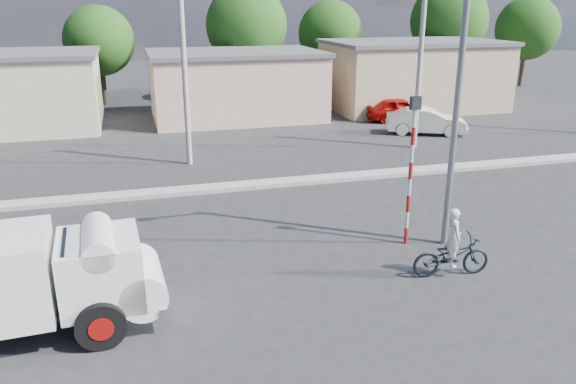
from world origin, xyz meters
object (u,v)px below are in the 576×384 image
object	(u,v)px
cyclist	(452,248)
streetlight	(455,74)
traffic_pole	(411,159)
truck	(23,281)
car_red	(400,109)
bicycle	(451,256)
car_cream	(426,121)

from	to	relation	value
cyclist	streetlight	bearing A→B (deg)	-16.12
traffic_pole	streetlight	size ratio (longest dim) A/B	0.48
truck	car_red	world-z (taller)	truck
bicycle	traffic_pole	world-z (taller)	traffic_pole
car_red	car_cream	bearing A→B (deg)	-173.47
bicycle	traffic_pole	xyz separation A→B (m)	(-0.16, 2.18, 2.05)
bicycle	cyclist	bearing A→B (deg)	0.00
car_cream	car_red	bearing A→B (deg)	20.42
bicycle	car_red	bearing A→B (deg)	-16.49
cyclist	car_red	world-z (taller)	cyclist
bicycle	streetlight	distance (m)	4.87
streetlight	bicycle	bearing A→B (deg)	-112.42
car_cream	truck	bearing A→B (deg)	154.77
car_cream	car_red	xyz separation A→B (m)	(0.23, 3.56, 0.00)
cyclist	traffic_pole	bearing A→B (deg)	10.61
truck	car_red	bearing A→B (deg)	43.24
traffic_pole	truck	bearing A→B (deg)	-167.47
streetlight	truck	bearing A→B (deg)	-170.03
car_red	traffic_pole	world-z (taller)	traffic_pole
car_cream	traffic_pole	world-z (taller)	traffic_pole
car_red	streetlight	xyz separation A→B (m)	(-7.11, -16.89, 4.26)
cyclist	car_cream	bearing A→B (deg)	-20.41
truck	streetlight	distance (m)	11.68
truck	cyclist	distance (m)	10.16
cyclist	streetlight	size ratio (longest dim) A/B	0.17
car_cream	streetlight	distance (m)	15.59
car_red	truck	bearing A→B (deg)	146.50
cyclist	car_cream	world-z (taller)	cyclist
streetlight	cyclist	bearing A→B (deg)	-112.42
bicycle	car_red	distance (m)	20.36
traffic_pole	cyclist	bearing A→B (deg)	-85.69
cyclist	car_red	bearing A→B (deg)	-16.49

